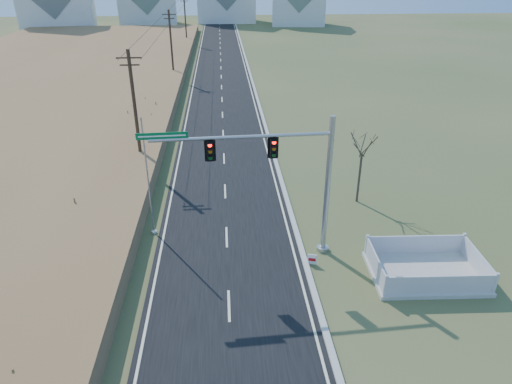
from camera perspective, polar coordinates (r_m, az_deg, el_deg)
name	(u,v)px	position (r m, az deg, el deg)	size (l,w,h in m)	color
ground	(228,280)	(23.67, -3.51, -10.94)	(260.00, 260.00, 0.00)	#3E5026
road	(221,71)	(70.23, -4.39, 14.87)	(8.00, 180.00, 0.06)	black
curb	(249,70)	(70.34, -0.90, 15.01)	(0.30, 180.00, 0.18)	#B2AFA8
reed_marsh	(29,86)	(64.93, -26.51, 11.79)	(38.00, 110.00, 1.30)	olive
utility_pole_near	(135,109)	(35.72, -14.89, 10.02)	(1.80, 0.26, 9.00)	#422D1E
utility_pole_mid	(171,44)	(64.80, -10.55, 17.71)	(1.80, 0.26, 9.00)	#422D1E
utility_pole_far	(185,19)	(94.46, -8.83, 20.58)	(1.80, 0.26, 9.00)	#422D1E
traffic_signal_mast	(292,175)	(23.37, 4.53, 2.10)	(9.80, 0.83, 7.80)	#9EA0A5
fence_enclosure	(425,271)	(25.35, 20.38, -9.22)	(5.76, 4.07, 1.27)	#B7B5AD
open_sign	(312,259)	(24.70, 7.02, -8.36)	(0.49, 0.18, 0.61)	white
flagpole	(149,190)	(26.64, -13.19, 0.23)	(0.32, 0.32, 7.18)	#B7B5AD
bare_tree	(363,144)	(29.93, 13.23, 5.87)	(1.93, 1.93, 5.12)	#4C3F33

